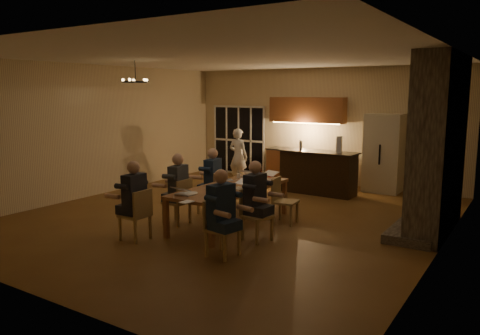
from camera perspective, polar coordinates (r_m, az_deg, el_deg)
name	(u,v)px	position (r m, az deg, el deg)	size (l,w,h in m)	color
floor	(231,216)	(9.69, -1.04, -5.99)	(9.00, 9.00, 0.00)	brown
back_wall	(320,126)	(13.39, 9.78, 5.02)	(8.00, 0.04, 3.20)	beige
left_wall	(96,131)	(12.10, -17.15, 4.33)	(0.04, 9.00, 3.20)	beige
right_wall	(447,153)	(7.92, 23.89, 1.63)	(0.04, 9.00, 3.20)	beige
ceiling	(231,57)	(9.38, -1.10, 13.36)	(8.00, 9.00, 0.04)	white
french_doors	(239,140)	(14.65, -0.13, 3.33)	(1.86, 0.08, 2.10)	black
fireplace	(439,145)	(9.15, 23.10, 2.58)	(0.58, 2.50, 3.20)	#756D5C
kitchenette	(306,140)	(13.25, 8.00, 3.28)	(2.24, 0.68, 2.40)	brown
refrigerator	(384,153)	(12.47, 17.10, 1.69)	(0.90, 0.68, 2.00)	beige
dining_table	(231,206)	(9.01, -1.14, -4.69)	(1.10, 2.71, 0.75)	#9E653F
bar_island	(318,172)	(11.92, 9.48, -0.60)	(1.98, 0.68, 1.08)	black
chair_left_near	(135,215)	(8.31, -12.71, -5.61)	(0.44, 0.44, 0.89)	tan
chair_left_mid	(177,201)	(9.14, -7.74, -4.12)	(0.44, 0.44, 0.89)	tan
chair_left_far	(209,192)	(9.93, -3.75, -3.00)	(0.44, 0.44, 0.89)	tan
chair_right_near	(223,229)	(7.30, -2.12, -7.45)	(0.44, 0.44, 0.89)	tan
chair_right_mid	(257,215)	(8.05, 2.10, -5.85)	(0.44, 0.44, 0.89)	tan
chair_right_far	(285,201)	(9.13, 5.56, -4.09)	(0.44, 0.44, 0.89)	tan
person_left_near	(135,200)	(8.26, -12.72, -3.94)	(0.60, 0.60, 1.38)	#252830
person_right_near	(221,214)	(7.21, -2.31, -5.64)	(0.60, 0.60, 1.38)	#1E324D
person_left_mid	(178,189)	(9.07, -7.51, -2.63)	(0.60, 0.60, 1.38)	#3E4449
person_right_mid	(255,200)	(8.08, 1.83, -4.02)	(0.60, 0.60, 1.38)	#252830
person_left_far	(213,181)	(9.88, -3.32, -1.61)	(0.60, 0.60, 1.38)	#1E324D
standing_person	(238,156)	(12.91, -0.22, 1.35)	(0.57, 0.37, 1.56)	silver
chandelier	(136,82)	(10.29, -12.61, 10.15)	(0.55, 0.55, 0.03)	black
laptop_a	(185,188)	(8.27, -6.74, -2.54)	(0.32, 0.28, 0.23)	silver
laptop_b	(215,190)	(8.11, -3.10, -2.72)	(0.32, 0.28, 0.23)	silver
laptop_c	(225,179)	(9.11, -1.86, -1.40)	(0.32, 0.28, 0.23)	silver
laptop_d	(241,183)	(8.68, 0.07, -1.92)	(0.32, 0.28, 0.23)	silver
laptop_e	(249,171)	(9.99, 1.15, -0.46)	(0.32, 0.28, 0.23)	silver
laptop_f	(267,174)	(9.63, 3.30, -0.83)	(0.32, 0.28, 0.23)	silver
mug_front	(214,188)	(8.58, -3.14, -2.50)	(0.07, 0.07, 0.10)	white
mug_mid	(251,180)	(9.33, 1.40, -1.54)	(0.07, 0.07, 0.10)	white
mug_back	(239,176)	(9.80, -0.18, -1.02)	(0.08, 0.08, 0.10)	white
redcup_near	(209,198)	(7.72, -3.78, -3.75)	(0.08, 0.08, 0.12)	red
redcup_mid	(221,179)	(9.44, -2.33, -1.36)	(0.08, 0.08, 0.12)	red
redcup_far	(270,174)	(9.99, 3.68, -0.79)	(0.08, 0.08, 0.12)	red
can_silver	(214,190)	(8.34, -3.22, -2.76)	(0.07, 0.07, 0.12)	#B2B2B7
can_cola	(261,172)	(10.23, 2.54, -0.54)	(0.06, 0.06, 0.12)	#3F0F0C
can_right	(254,183)	(8.95, 1.67, -1.93)	(0.07, 0.07, 0.12)	#B2B2B7
plate_near	(233,193)	(8.31, -0.87, -3.15)	(0.22, 0.22, 0.02)	white
plate_left	(190,193)	(8.36, -6.06, -3.13)	(0.25, 0.25, 0.02)	white
plate_far	(270,183)	(9.28, 3.68, -1.87)	(0.22, 0.22, 0.02)	white
notepad	(187,202)	(7.72, -6.53, -4.19)	(0.16, 0.23, 0.01)	white
bar_bottle	(301,145)	(12.06, 7.41, 2.73)	(0.07, 0.07, 0.24)	#99999E
bar_blender	(339,144)	(11.62, 12.01, 2.77)	(0.13, 0.13, 0.40)	silver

